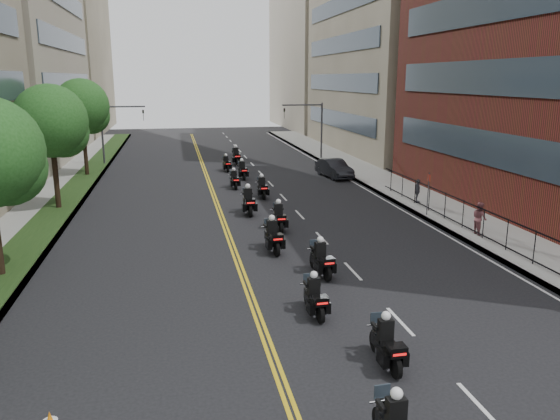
# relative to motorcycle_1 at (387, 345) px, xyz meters

# --- Properties ---
(sidewalk_right) EXTENTS (4.00, 90.00, 0.15)m
(sidewalk_right) POSITION_rel_motorcycle_1_xyz_m (10.36, 22.62, -0.56)
(sidewalk_right) COLOR gray
(sidewalk_right) RESTS_ON ground
(sidewalk_left) EXTENTS (4.00, 90.00, 0.15)m
(sidewalk_left) POSITION_rel_motorcycle_1_xyz_m (-13.64, 22.62, -0.56)
(sidewalk_left) COLOR gray
(sidewalk_left) RESTS_ON ground
(grass_strip) EXTENTS (2.00, 90.00, 0.04)m
(grass_strip) POSITION_rel_motorcycle_1_xyz_m (-12.84, 22.62, -0.46)
(grass_strip) COLOR #183312
(grass_strip) RESTS_ON sidewalk_left
(building_right_tan) EXTENTS (15.11, 28.00, 30.00)m
(building_right_tan) POSITION_rel_motorcycle_1_xyz_m (19.84, 45.62, 14.37)
(building_right_tan) COLOR #786E58
(building_right_tan) RESTS_ON ground
(building_right_far) EXTENTS (15.00, 28.00, 26.00)m
(building_right_far) POSITION_rel_motorcycle_1_xyz_m (19.86, 75.62, 12.37)
(building_right_far) COLOR gray
(building_right_far) RESTS_ON ground
(building_left_far) EXTENTS (16.00, 28.00, 26.00)m
(building_left_far) POSITION_rel_motorcycle_1_xyz_m (-23.64, 75.62, 12.37)
(building_left_far) COLOR #786E58
(building_left_far) RESTS_ON ground
(iron_fence) EXTENTS (0.05, 28.00, 1.50)m
(iron_fence) POSITION_rel_motorcycle_1_xyz_m (9.36, 9.62, 0.27)
(iron_fence) COLOR black
(iron_fence) RESTS_ON sidewalk_right
(street_trees) EXTENTS (4.40, 38.40, 7.98)m
(street_trees) POSITION_rel_motorcycle_1_xyz_m (-12.69, 16.23, 4.50)
(street_trees) COLOR black
(street_trees) RESTS_ON ground
(traffic_signal_right) EXTENTS (4.09, 0.20, 5.60)m
(traffic_signal_right) POSITION_rel_motorcycle_1_xyz_m (7.90, 39.62, 3.07)
(traffic_signal_right) COLOR #3F3F44
(traffic_signal_right) RESTS_ON ground
(traffic_signal_left) EXTENTS (4.09, 0.20, 5.60)m
(traffic_signal_left) POSITION_rel_motorcycle_1_xyz_m (-11.18, 39.62, 3.07)
(traffic_signal_left) COLOR #3F3F44
(traffic_signal_left) RESTS_ON ground
(motorcycle_1) EXTENTS (0.50, 2.17, 1.60)m
(motorcycle_1) POSITION_rel_motorcycle_1_xyz_m (0.00, 0.00, 0.00)
(motorcycle_1) COLOR black
(motorcycle_1) RESTS_ON ground
(motorcycle_2) EXTENTS (0.50, 2.11, 1.55)m
(motorcycle_2) POSITION_rel_motorcycle_1_xyz_m (-1.14, 3.70, -0.02)
(motorcycle_2) COLOR black
(motorcycle_2) RESTS_ON ground
(motorcycle_3) EXTENTS (0.63, 2.24, 1.65)m
(motorcycle_3) POSITION_rel_motorcycle_1_xyz_m (0.10, 7.40, 0.02)
(motorcycle_3) COLOR black
(motorcycle_3) RESTS_ON ground
(motorcycle_4) EXTENTS (0.61, 2.38, 1.75)m
(motorcycle_4) POSITION_rel_motorcycle_1_xyz_m (-1.30, 10.95, 0.06)
(motorcycle_4) COLOR black
(motorcycle_4) RESTS_ON ground
(motorcycle_5) EXTENTS (0.53, 2.28, 1.68)m
(motorcycle_5) POSITION_rel_motorcycle_1_xyz_m (-0.31, 14.55, 0.03)
(motorcycle_5) COLOR black
(motorcycle_5) RESTS_ON ground
(motorcycle_6) EXTENTS (0.57, 2.49, 1.84)m
(motorcycle_6) POSITION_rel_motorcycle_1_xyz_m (-1.44, 18.38, 0.09)
(motorcycle_6) COLOR black
(motorcycle_6) RESTS_ON ground
(motorcycle_7) EXTENTS (0.51, 2.23, 1.65)m
(motorcycle_7) POSITION_rel_motorcycle_1_xyz_m (0.10, 22.77, 0.02)
(motorcycle_7) COLOR black
(motorcycle_7) RESTS_ON ground
(motorcycle_8) EXTENTS (0.53, 2.07, 1.53)m
(motorcycle_8) POSITION_rel_motorcycle_1_xyz_m (-1.40, 26.38, -0.03)
(motorcycle_8) COLOR black
(motorcycle_8) RESTS_ON ground
(motorcycle_9) EXTENTS (0.58, 2.27, 1.67)m
(motorcycle_9) POSITION_rel_motorcycle_1_xyz_m (-0.34, 30.06, 0.03)
(motorcycle_9) COLOR black
(motorcycle_9) RESTS_ON ground
(motorcycle_10) EXTENTS (0.59, 2.08, 1.54)m
(motorcycle_10) POSITION_rel_motorcycle_1_xyz_m (-1.24, 34.16, -0.02)
(motorcycle_10) COLOR black
(motorcycle_10) RESTS_ON ground
(motorcycle_11) EXTENTS (0.59, 2.56, 1.89)m
(motorcycle_11) POSITION_rel_motorcycle_1_xyz_m (0.02, 37.55, 0.11)
(motorcycle_11) COLOR black
(motorcycle_11) RESTS_ON ground
(parked_sedan) EXTENTS (2.24, 4.71, 1.49)m
(parked_sedan) POSITION_rel_motorcycle_1_xyz_m (7.19, 29.41, 0.11)
(parked_sedan) COLOR black
(parked_sedan) RESTS_ON ground
(pedestrian_b) EXTENTS (0.65, 0.83, 1.68)m
(pedestrian_b) POSITION_rel_motorcycle_1_xyz_m (9.56, 11.35, 0.36)
(pedestrian_b) COLOR #894B50
(pedestrian_b) RESTS_ON sidewalk_right
(pedestrian_c) EXTENTS (0.71, 0.97, 1.53)m
(pedestrian_c) POSITION_rel_motorcycle_1_xyz_m (9.56, 18.70, 0.28)
(pedestrian_c) COLOR #47474F
(pedestrian_c) RESTS_ON sidewalk_right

